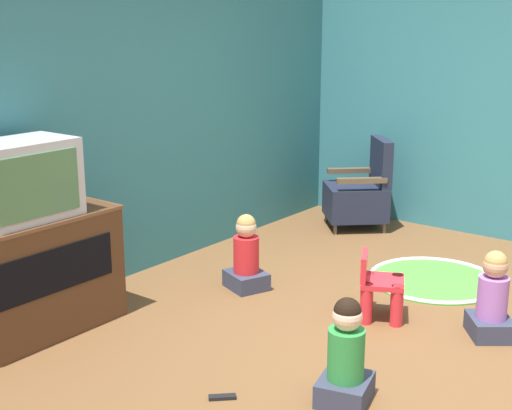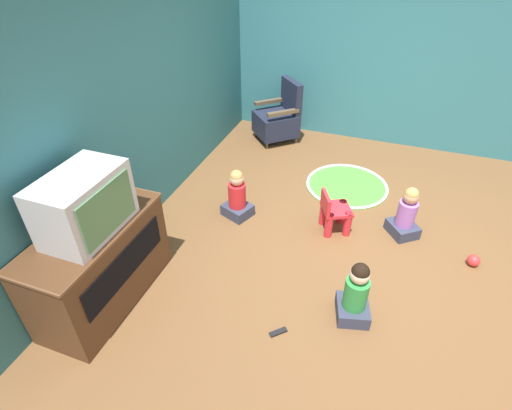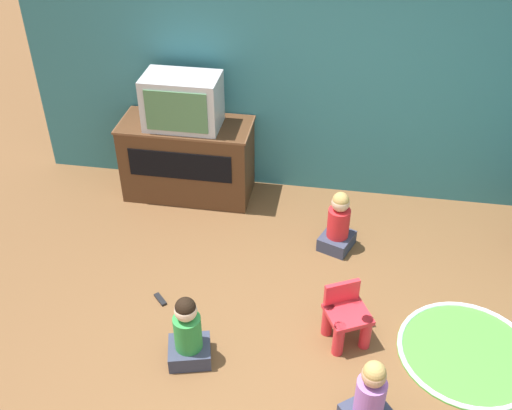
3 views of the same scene
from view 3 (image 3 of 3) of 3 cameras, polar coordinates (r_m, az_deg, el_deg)
ground_plane at (r=4.53m, az=4.90°, el=-14.84°), size 30.00×30.00×0.00m
wall_back at (r=5.69m, az=6.36°, el=12.72°), size 5.70×0.12×2.56m
tv_cabinet at (r=5.96m, az=-6.51°, el=4.44°), size 1.27×0.56×0.79m
television at (r=5.63m, az=-7.03°, el=9.75°), size 0.70×0.44×0.50m
yellow_kid_chair at (r=4.58m, az=8.58°, el=-10.66°), size 0.40×0.40×0.46m
play_mat at (r=4.83m, az=19.52°, el=-13.09°), size 1.04×1.04×0.04m
child_watching_left at (r=4.08m, az=10.78°, el=-17.65°), size 0.39×0.39×0.59m
child_watching_center at (r=4.38m, az=-6.50°, el=-12.11°), size 0.36×0.33×0.60m
child_watching_right at (r=5.35m, az=7.84°, el=-1.84°), size 0.35×0.37×0.59m
remote_control at (r=5.00m, az=-9.10°, el=-8.86°), size 0.14×0.14×0.02m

